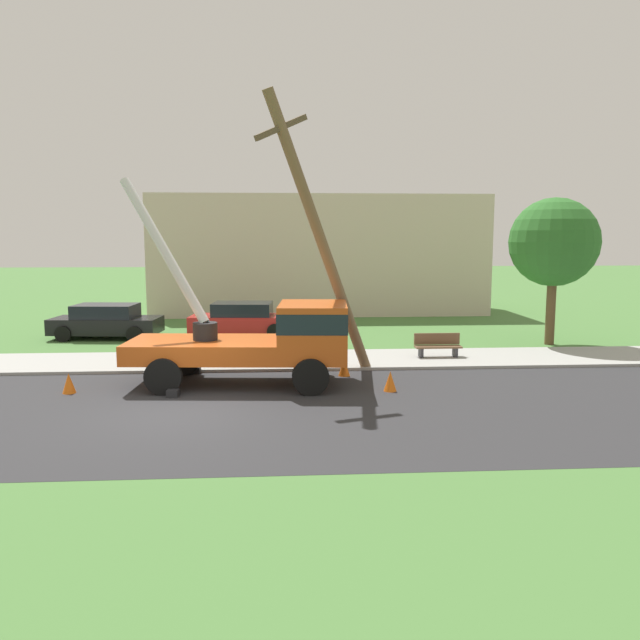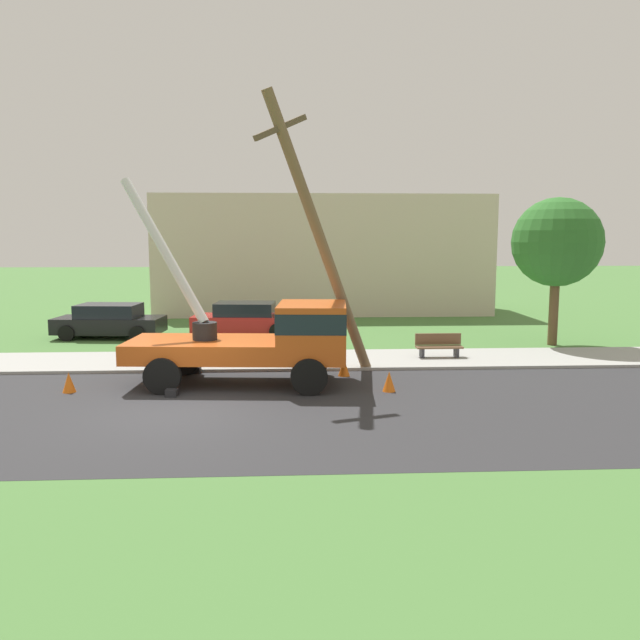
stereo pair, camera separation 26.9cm
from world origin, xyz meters
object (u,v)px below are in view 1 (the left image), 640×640
at_px(utility_truck, 268,336).
at_px(parked_sedan_black, 106,321).
at_px(traffic_cone_curbside, 344,367).
at_px(park_bench, 438,346).
at_px(leaning_utility_pole, 319,236).
at_px(roadside_tree_near, 554,243).
at_px(traffic_cone_behind, 69,383).
at_px(parked_sedan_red, 243,319).
at_px(traffic_cone_ahead, 390,381).

bearing_deg(utility_truck, parked_sedan_black, 128.21).
bearing_deg(traffic_cone_curbside, park_bench, 34.17).
relative_size(leaning_utility_pole, roadside_tree_near, 1.46).
distance_m(utility_truck, traffic_cone_behind, 5.55).
bearing_deg(utility_truck, leaning_utility_pole, 30.17).
height_order(traffic_cone_curbside, roadside_tree_near, roadside_tree_near).
xyz_separation_m(traffic_cone_behind, parked_sedan_black, (-1.46, 9.38, 0.43)).
relative_size(leaning_utility_pole, traffic_cone_curbside, 14.90).
xyz_separation_m(leaning_utility_pole, park_bench, (4.26, 2.44, -3.79)).
relative_size(traffic_cone_behind, park_bench, 0.35).
bearing_deg(traffic_cone_curbside, parked_sedan_red, 113.54).
distance_m(traffic_cone_ahead, park_bench, 5.00).
xyz_separation_m(park_bench, roadside_tree_near, (5.17, 2.71, 3.52)).
height_order(traffic_cone_ahead, roadside_tree_near, roadside_tree_near).
distance_m(traffic_cone_curbside, roadside_tree_near, 10.71).
distance_m(utility_truck, traffic_cone_curbside, 2.74).
height_order(traffic_cone_curbside, parked_sedan_black, parked_sedan_black).
distance_m(leaning_utility_pole, park_bench, 6.20).
relative_size(traffic_cone_behind, parked_sedan_red, 0.12).
distance_m(parked_sedan_red, roadside_tree_near, 12.97).
distance_m(utility_truck, traffic_cone_ahead, 3.70).
distance_m(parked_sedan_black, park_bench, 13.75).
bearing_deg(park_bench, traffic_cone_curbside, -145.83).
height_order(traffic_cone_behind, park_bench, park_bench).
bearing_deg(park_bench, utility_truck, -150.11).
bearing_deg(roadside_tree_near, parked_sedan_black, 171.51).
distance_m(park_bench, roadside_tree_near, 6.81).
bearing_deg(traffic_cone_behind, utility_truck, 7.14).
height_order(traffic_cone_ahead, parked_sedan_black, parked_sedan_black).
relative_size(park_bench, roadside_tree_near, 0.28).
height_order(parked_sedan_red, roadside_tree_near, roadside_tree_near).
distance_m(traffic_cone_behind, roadside_tree_near, 18.07).
bearing_deg(parked_sedan_black, parked_sedan_red, 3.50).
bearing_deg(traffic_cone_ahead, parked_sedan_red, 114.49).
relative_size(traffic_cone_ahead, parked_sedan_red, 0.12).
bearing_deg(leaning_utility_pole, park_bench, 29.79).
xyz_separation_m(leaning_utility_pole, parked_sedan_red, (-2.77, 8.15, -3.54)).
relative_size(parked_sedan_black, parked_sedan_red, 1.00).
bearing_deg(roadside_tree_near, leaning_utility_pole, -151.35).
bearing_deg(traffic_cone_curbside, traffic_cone_behind, -168.01).
distance_m(utility_truck, park_bench, 6.76).
xyz_separation_m(utility_truck, parked_sedan_red, (-1.22, 9.05, -0.70)).
relative_size(leaning_utility_pole, traffic_cone_behind, 14.90).
distance_m(leaning_utility_pole, roadside_tree_near, 10.74).
height_order(utility_truck, parked_sedan_red, utility_truck).
bearing_deg(traffic_cone_curbside, parked_sedan_black, 139.76).
xyz_separation_m(utility_truck, leaning_utility_pole, (1.54, 0.90, 2.85)).
relative_size(traffic_cone_curbside, parked_sedan_black, 0.12).
height_order(leaning_utility_pole, parked_sedan_red, leaning_utility_pole).
height_order(leaning_utility_pole, parked_sedan_black, leaning_utility_pole).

